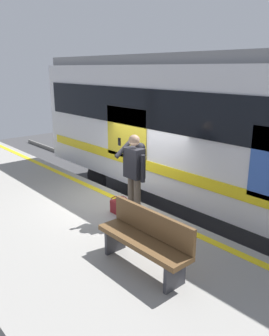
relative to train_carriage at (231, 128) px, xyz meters
name	(u,v)px	position (x,y,z in m)	size (l,w,h in m)	color
ground_plane	(132,232)	(1.34, 1.86, -2.54)	(26.47, 26.47, 0.00)	#3D3D3F
platform	(60,242)	(1.34, 3.80, -2.09)	(17.65, 3.89, 0.90)	gray
safety_line	(122,201)	(1.34, 2.16, -1.64)	(17.29, 0.16, 0.01)	yellow
track_rail_near	(164,216)	(1.34, 0.71, -2.46)	(22.94, 0.08, 0.16)	slate
track_rail_far	(198,203)	(1.34, -0.72, -2.46)	(22.94, 0.08, 0.16)	slate
train_carriage	(231,128)	(0.00, 0.00, 0.00)	(11.92, 2.80, 4.01)	silver
passenger	(135,170)	(0.45, 2.55, -0.61)	(0.57, 0.55, 1.74)	brown
handbag	(119,207)	(0.84, 2.63, -1.49)	(0.38, 0.35, 0.34)	maroon
bench	(145,238)	(-0.97, 3.57, -1.15)	(1.67, 0.44, 0.90)	brown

